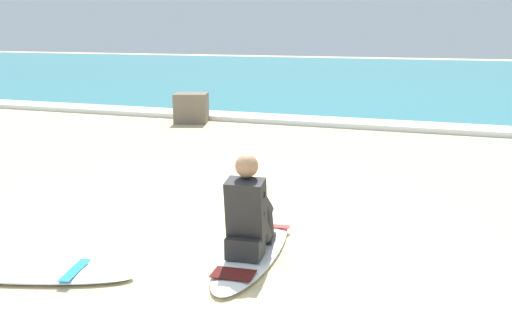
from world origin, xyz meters
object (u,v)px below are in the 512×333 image
Objects in this scene: surfboard_spare_near at (2,270)px; shoreline_rock at (191,108)px; surfboard_main at (253,249)px; surfer_seated at (248,215)px.

shoreline_rock reaches higher than surfboard_spare_near.
surfer_seated is at bearing -84.67° from surfboard_main.
surfboard_spare_near is (-1.93, -1.05, -0.40)m from surfer_seated.
surfboard_main is at bearing 95.33° from surfer_seated.
shoreline_rock is (-4.09, 7.10, -0.10)m from surfer_seated.
surfer_seated is 0.39× the size of surfboard_spare_near.
surfboard_spare_near is at bearing -147.32° from surfboard_main.
surfboard_main is 0.88× the size of surfboard_spare_near.
surfer_seated is 1.28× the size of shoreline_rock.
surfboard_main is 8.04m from shoreline_rock.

